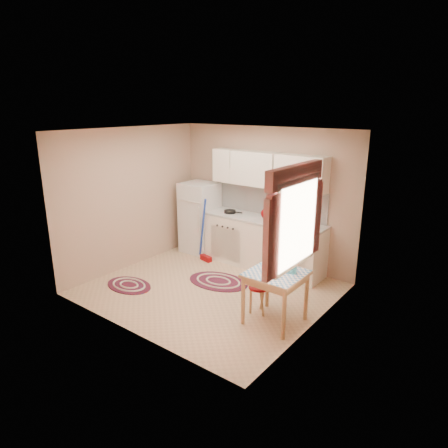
{
  "coord_description": "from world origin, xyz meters",
  "views": [
    {
      "loc": [
        3.76,
        -4.52,
        2.86
      ],
      "look_at": [
        0.1,
        0.25,
        1.06
      ],
      "focal_mm": 32.0,
      "sensor_mm": 36.0,
      "label": 1
    }
  ],
  "objects_px": {
    "fridge": "(200,218)",
    "table": "(275,298)",
    "base_cabinets": "(263,244)",
    "stool": "(258,300)"
  },
  "relations": [
    {
      "from": "base_cabinets",
      "to": "stool",
      "type": "height_order",
      "value": "base_cabinets"
    },
    {
      "from": "table",
      "to": "base_cabinets",
      "type": "bearing_deg",
      "value": 127.09
    },
    {
      "from": "fridge",
      "to": "base_cabinets",
      "type": "bearing_deg",
      "value": 1.96
    },
    {
      "from": "base_cabinets",
      "to": "table",
      "type": "relative_size",
      "value": 3.12
    },
    {
      "from": "table",
      "to": "stool",
      "type": "distance_m",
      "value": 0.34
    },
    {
      "from": "fridge",
      "to": "table",
      "type": "xyz_separation_m",
      "value": [
        2.62,
        -1.48,
        -0.34
      ]
    },
    {
      "from": "fridge",
      "to": "stool",
      "type": "height_order",
      "value": "fridge"
    },
    {
      "from": "fridge",
      "to": "stool",
      "type": "bearing_deg",
      "value": -31.52
    },
    {
      "from": "base_cabinets",
      "to": "stool",
      "type": "relative_size",
      "value": 5.36
    },
    {
      "from": "table",
      "to": "stool",
      "type": "height_order",
      "value": "table"
    }
  ]
}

